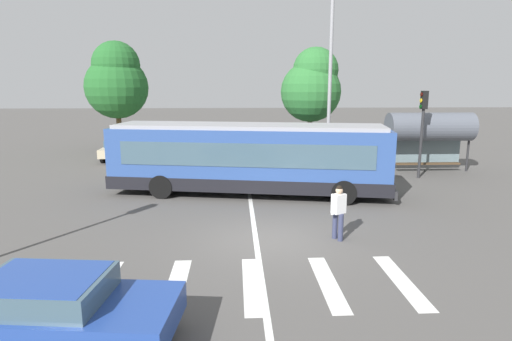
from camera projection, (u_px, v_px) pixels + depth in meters
The scene contains 17 objects.
ground_plane at pixel (269, 239), 12.99m from camera, with size 160.00×160.00×0.00m, color #514F4C.
city_transit_bus at pixel (249, 158), 18.15m from camera, with size 12.29×4.69×3.06m.
pedestrian_crossing_street at pixel (338, 209), 12.80m from camera, with size 0.52×0.42×1.72m.
foreground_sedan at pixel (49, 307), 7.52m from camera, with size 4.68×2.31×1.35m.
parked_car_champagne at pixel (121, 147), 27.19m from camera, with size 1.97×4.55×1.35m.
parked_car_silver at pixel (167, 147), 27.47m from camera, with size 2.08×4.60×1.35m.
parked_car_charcoal at pixel (209, 147), 27.43m from camera, with size 2.01×4.57×1.35m.
parked_car_blue at pixel (249, 147), 27.55m from camera, with size 2.19×4.64×1.35m.
parked_car_teal at pixel (290, 147), 27.50m from camera, with size 2.04×4.58×1.35m.
parked_car_black at pixel (328, 146), 27.99m from camera, with size 1.89×4.51×1.35m.
traffic_light_far_corner at pixel (423, 120), 21.13m from camera, with size 0.33×0.32×4.42m.
bus_stop_shelter at pixel (430, 128), 22.87m from camera, with size 4.62×1.54×3.25m.
twin_arm_street_lamp at pixel (331, 63), 23.33m from camera, with size 4.43×0.32×9.72m.
background_tree_left at pixel (116, 81), 29.78m from camera, with size 4.42×4.42×7.77m.
background_tree_right at pixel (312, 86), 31.58m from camera, with size 4.53×4.53×7.51m.
crosswalk_painted_stripes at pixel (252, 284), 10.05m from camera, with size 7.71×2.98×0.01m.
lane_center_line at pixel (253, 219), 14.93m from camera, with size 0.16×24.00×0.01m, color silver.
Camera 1 is at (-1.01, -12.28, 4.65)m, focal length 29.54 mm.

